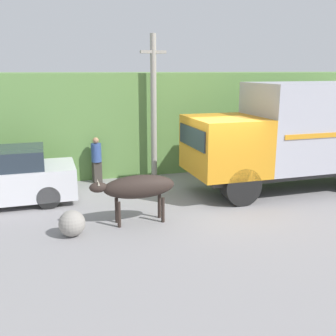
# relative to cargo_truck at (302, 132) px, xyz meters

# --- Properties ---
(ground_plane) EXTENTS (60.00, 60.00, 0.00)m
(ground_plane) POSITION_rel_cargo_truck_xyz_m (-3.36, -0.92, -1.88)
(ground_plane) COLOR gray
(hillside_embankment) EXTENTS (32.00, 5.93, 3.73)m
(hillside_embankment) POSITION_rel_cargo_truck_xyz_m (-3.36, 5.96, -0.02)
(hillside_embankment) COLOR #608C47
(hillside_embankment) RESTS_ON ground_plane
(building_backdrop) EXTENTS (5.51, 2.70, 2.99)m
(building_backdrop) POSITION_rel_cargo_truck_xyz_m (-8.77, 4.44, -0.37)
(building_backdrop) COLOR #B2BCAD
(building_backdrop) RESTS_ON ground_plane
(cargo_truck) EXTENTS (7.07, 2.43, 3.45)m
(cargo_truck) POSITION_rel_cargo_truck_xyz_m (0.00, 0.00, 0.00)
(cargo_truck) COLOR #2D2D2D
(cargo_truck) RESTS_ON ground_plane
(brown_cow) EXTENTS (2.18, 0.60, 1.26)m
(brown_cow) POSITION_rel_cargo_truck_xyz_m (-5.81, -1.43, -0.93)
(brown_cow) COLOR #2D231E
(brown_cow) RESTS_ON ground_plane
(parked_suv) EXTENTS (4.31, 1.83, 1.64)m
(parked_suv) POSITION_rel_cargo_truck_xyz_m (-9.31, 1.16, -1.09)
(parked_suv) COLOR silver
(parked_suv) RESTS_ON ground_plane
(pedestrian_on_hill) EXTENTS (0.44, 0.44, 1.59)m
(pedestrian_on_hill) POSITION_rel_cargo_truck_xyz_m (-6.33, 2.65, -1.01)
(pedestrian_on_hill) COLOR #38332D
(pedestrian_on_hill) RESTS_ON ground_plane
(utility_pole) EXTENTS (0.90, 0.21, 5.03)m
(utility_pole) POSITION_rel_cargo_truck_xyz_m (-4.25, 2.67, 0.76)
(utility_pole) COLOR #9E998E
(utility_pole) RESTS_ON ground_plane
(roadside_rock) EXTENTS (0.63, 0.63, 0.63)m
(roadside_rock) POSITION_rel_cargo_truck_xyz_m (-7.50, -1.79, -1.56)
(roadside_rock) COLOR gray
(roadside_rock) RESTS_ON ground_plane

